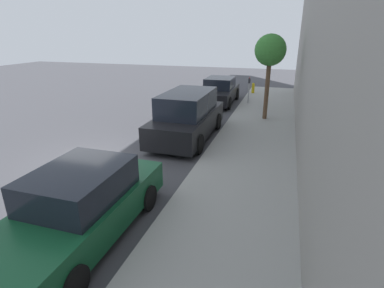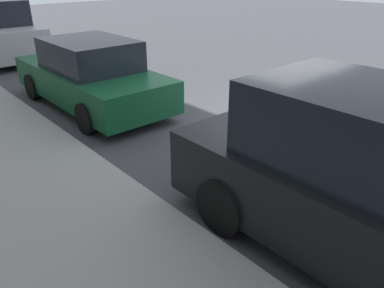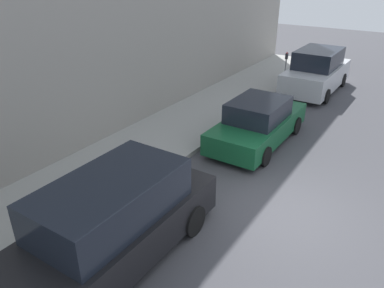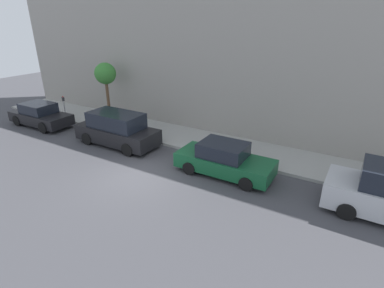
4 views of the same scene
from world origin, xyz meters
name	(u,v)px [view 2 (image 2 of 4)]	position (x,y,z in m)	size (l,w,h in m)	color
ground_plane	(267,123)	(0.00, 0.00, 0.00)	(60.00, 60.00, 0.00)	#424247
sidewalk	(20,216)	(5.04, 0.00, 0.07)	(3.08, 32.00, 0.15)	#9E9E99
parked_sedan_second	(91,76)	(2.20, -3.37, 0.73)	(1.92, 4.51, 1.54)	#14512D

